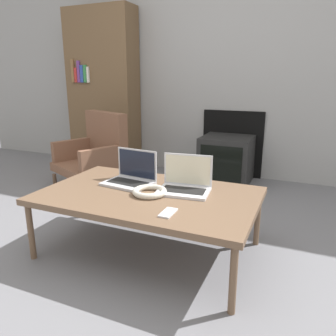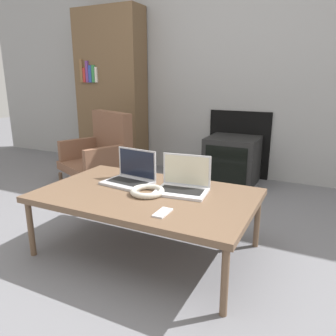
{
  "view_description": "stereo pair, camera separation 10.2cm",
  "coord_description": "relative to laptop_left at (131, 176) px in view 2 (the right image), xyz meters",
  "views": [
    {
      "loc": [
        0.85,
        -1.34,
        1.06
      ],
      "look_at": [
        0.0,
        0.62,
        0.47
      ],
      "focal_mm": 35.0,
      "sensor_mm": 36.0,
      "label": 1
    },
    {
      "loc": [
        0.94,
        -1.3,
        1.06
      ],
      "look_at": [
        0.0,
        0.62,
        0.47
      ],
      "focal_mm": 35.0,
      "sensor_mm": 36.0,
      "label": 2
    }
  ],
  "objects": [
    {
      "name": "laptop_left",
      "position": [
        0.0,
        0.0,
        0.0
      ],
      "size": [
        0.33,
        0.26,
        0.22
      ],
      "rotation": [
        0.0,
        0.0,
        -0.12
      ],
      "color": "#B2B2B7",
      "rests_on": "table"
    },
    {
      "name": "table",
      "position": [
        0.19,
        -0.13,
        -0.07
      ],
      "size": [
        1.29,
        0.79,
        0.39
      ],
      "color": "brown",
      "rests_on": "ground_plane"
    },
    {
      "name": "armchair",
      "position": [
        -0.86,
        0.82,
        -0.08
      ],
      "size": [
        0.76,
        0.72,
        0.74
      ],
      "rotation": [
        0.0,
        0.0,
        -0.41
      ],
      "color": "brown",
      "rests_on": "ground_plane"
    },
    {
      "name": "phone",
      "position": [
        0.42,
        -0.36,
        -0.04
      ],
      "size": [
        0.06,
        0.13,
        0.01
      ],
      "color": "silver",
      "rests_on": "table"
    },
    {
      "name": "wall_back",
      "position": [
        0.19,
        1.77,
        0.85
      ],
      "size": [
        7.0,
        0.08,
        2.6
      ],
      "color": "#999999",
      "rests_on": "ground_plane"
    },
    {
      "name": "tv",
      "position": [
        0.28,
        1.48,
        -0.2
      ],
      "size": [
        0.5,
        0.48,
        0.48
      ],
      "color": "black",
      "rests_on": "ground_plane"
    },
    {
      "name": "headphones",
      "position": [
        0.21,
        -0.15,
        -0.03
      ],
      "size": [
        0.21,
        0.21,
        0.04
      ],
      "color": "beige",
      "rests_on": "table"
    },
    {
      "name": "laptop_right",
      "position": [
        0.38,
        0.0,
        0.0
      ],
      "size": [
        0.33,
        0.25,
        0.22
      ],
      "rotation": [
        0.0,
        0.0,
        0.11
      ],
      "color": "silver",
      "rests_on": "table"
    },
    {
      "name": "ground_plane",
      "position": [
        0.19,
        -0.45,
        -0.44
      ],
      "size": [
        14.0,
        14.0,
        0.0
      ],
      "primitive_type": "plane",
      "color": "slate"
    },
    {
      "name": "bookshelf",
      "position": [
        -1.26,
        1.57,
        0.48
      ],
      "size": [
        0.84,
        0.32,
        1.83
      ],
      "color": "brown",
      "rests_on": "ground_plane"
    }
  ]
}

